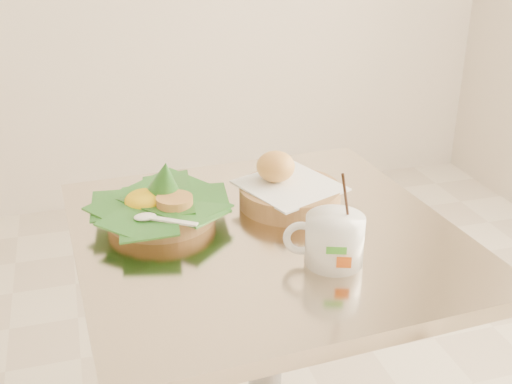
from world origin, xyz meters
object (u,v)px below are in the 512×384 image
object	(u,v)px
cafe_table	(265,327)
coffee_mug	(333,239)
rice_basket	(160,203)
bread_basket	(287,190)

from	to	relation	value
cafe_table	coffee_mug	bearing A→B (deg)	-62.45
rice_basket	coffee_mug	distance (m)	0.36
bread_basket	rice_basket	bearing A→B (deg)	179.04
cafe_table	rice_basket	bearing A→B (deg)	150.10
coffee_mug	rice_basket	bearing A→B (deg)	136.04
rice_basket	cafe_table	bearing A→B (deg)	-29.90
cafe_table	rice_basket	distance (m)	0.33
cafe_table	coffee_mug	distance (m)	0.31
rice_basket	bread_basket	world-z (taller)	rice_basket
rice_basket	bread_basket	bearing A→B (deg)	-0.96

